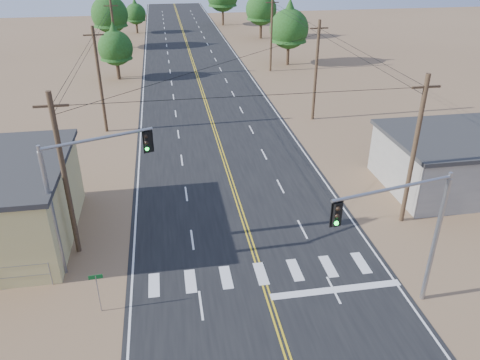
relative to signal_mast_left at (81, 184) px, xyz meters
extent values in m
cube|color=black|center=(9.41, 19.44, -5.27)|extent=(15.00, 200.00, 0.02)
cylinder|color=gray|center=(-2.09, -1.56, -4.53)|extent=(0.06, 0.06, 1.50)
cylinder|color=#4C3826|center=(-1.09, 1.44, -0.28)|extent=(0.30, 0.30, 10.00)
cube|color=#4C3826|center=(-1.09, 1.44, 3.92)|extent=(1.80, 0.12, 0.12)
cylinder|color=#4C3826|center=(-1.09, 21.44, -0.28)|extent=(0.30, 0.30, 10.00)
cube|color=#4C3826|center=(-1.09, 21.44, 3.92)|extent=(1.80, 0.12, 0.12)
cylinder|color=#4C3826|center=(-1.09, 41.44, -0.28)|extent=(0.30, 0.30, 10.00)
cube|color=#4C3826|center=(-1.09, 41.44, 3.92)|extent=(1.80, 0.12, 0.12)
cylinder|color=#4C3826|center=(19.91, 1.44, -0.28)|extent=(0.30, 0.30, 10.00)
cube|color=#4C3826|center=(19.91, 1.44, 3.92)|extent=(1.80, 0.12, 0.12)
cylinder|color=#4C3826|center=(19.91, 21.44, -0.28)|extent=(0.30, 0.30, 10.00)
cube|color=#4C3826|center=(19.91, 21.44, 3.92)|extent=(1.80, 0.12, 0.12)
cylinder|color=#4C3826|center=(19.91, 41.44, -0.28)|extent=(0.30, 0.30, 10.00)
cube|color=#4C3826|center=(19.91, 41.44, 3.92)|extent=(1.80, 0.12, 0.12)
cylinder|color=gray|center=(-1.59, -0.56, -1.51)|extent=(0.26, 0.26, 7.53)
cylinder|color=gray|center=(-1.59, -0.56, 2.26)|extent=(0.19, 0.19, 0.65)
cylinder|color=gray|center=(1.18, 0.43, 2.37)|extent=(5.61, 2.14, 0.17)
cube|color=black|center=(3.65, 1.31, 1.67)|extent=(0.46, 0.43, 1.18)
sphere|color=black|center=(3.59, 1.13, 2.04)|extent=(0.22, 0.22, 0.22)
sphere|color=black|center=(3.59, 1.13, 1.67)|extent=(0.22, 0.22, 0.22)
sphere|color=#0CE533|center=(3.59, 1.13, 1.29)|extent=(0.22, 0.22, 0.22)
cylinder|color=gray|center=(17.41, -5.93, -1.70)|extent=(0.25, 0.25, 7.15)
cylinder|color=gray|center=(17.41, -5.93, 1.87)|extent=(0.18, 0.18, 0.61)
cylinder|color=gray|center=(14.35, -6.57, 1.98)|extent=(6.15, 1.44, 0.16)
cube|color=black|center=(11.59, -7.15, 1.31)|extent=(0.41, 0.37, 1.12)
sphere|color=black|center=(11.55, -7.33, 1.67)|extent=(0.20, 0.20, 0.20)
sphere|color=black|center=(11.55, -7.33, 1.31)|extent=(0.20, 0.20, 0.20)
sphere|color=#0CE533|center=(11.55, -7.33, 0.95)|extent=(0.20, 0.20, 0.20)
cylinder|color=gray|center=(0.75, -4.12, -4.13)|extent=(0.05, 0.05, 2.28)
cube|color=#0D5B21|center=(0.75, -4.12, -3.08)|extent=(0.69, 0.08, 0.23)
cylinder|color=#3F2D1E|center=(-1.07, 40.57, -3.93)|extent=(0.48, 0.48, 2.69)
cone|color=#1D3F12|center=(-1.07, 40.57, -0.19)|extent=(4.18, 4.18, 4.78)
sphere|color=#1D3F12|center=(-1.07, 40.57, -1.17)|extent=(4.48, 4.48, 4.48)
cylinder|color=#3F2D1E|center=(-3.22, 60.83, -3.47)|extent=(0.51, 0.51, 3.61)
cone|color=#1D3F12|center=(-3.22, 60.83, 1.54)|extent=(5.61, 5.61, 6.42)
sphere|color=#1D3F12|center=(-3.22, 60.83, 0.24)|extent=(6.02, 6.02, 6.02)
cylinder|color=#3F2D1E|center=(0.41, 74.46, -4.09)|extent=(0.41, 0.41, 2.38)
cone|color=#1D3F12|center=(0.41, 74.46, -0.78)|extent=(3.70, 3.70, 4.23)
sphere|color=#1D3F12|center=(0.41, 74.46, -1.64)|extent=(3.97, 3.97, 3.97)
cylinder|color=#3F2D1E|center=(23.25, 44.64, -3.58)|extent=(0.45, 0.45, 3.38)
cone|color=#1D3F12|center=(23.25, 44.64, 1.11)|extent=(5.26, 5.26, 6.01)
sphere|color=#1D3F12|center=(23.25, 44.64, -0.11)|extent=(5.63, 5.63, 5.63)
cylinder|color=#3F2D1E|center=(23.41, 65.18, -3.58)|extent=(0.49, 0.49, 3.39)
cone|color=#1D3F12|center=(23.41, 65.18, 1.14)|extent=(5.28, 5.28, 6.03)
sphere|color=#1D3F12|center=(23.41, 65.18, -0.09)|extent=(5.66, 5.66, 5.66)
cylinder|color=#3F2D1E|center=(18.41, 81.10, -3.32)|extent=(0.47, 0.47, 3.90)
camera|label=1|loc=(4.77, -23.14, 11.74)|focal=35.00mm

